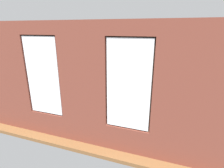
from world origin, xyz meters
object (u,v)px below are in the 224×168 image
at_px(couch_left, 187,114).
at_px(potted_plant_between_couches, 129,119).
at_px(media_console, 46,94).
at_px(potted_plant_beside_window_right, 43,108).
at_px(tv_flatscreen, 44,79).
at_px(couch_by_window, 85,117).
at_px(potted_plant_mid_room_small, 142,93).
at_px(candle_jar, 114,95).
at_px(coffee_table, 114,98).
at_px(table_plant_small, 111,92).
at_px(potted_plant_by_left_couch, 174,95).
at_px(potted_plant_corner_far_left, 198,134).
at_px(potted_plant_corner_near_left, 189,81).
at_px(cup_ceramic, 103,95).
at_px(remote_gray, 124,96).
at_px(potted_plant_foreground_right, 79,70).
at_px(potted_plant_near_tv, 36,93).

relative_size(couch_left, potted_plant_between_couches, 2.73).
xyz_separation_m(media_console, potted_plant_beside_window_right, (-1.13, 1.46, 0.23)).
bearing_deg(tv_flatscreen, couch_by_window, 151.90).
height_order(couch_by_window, potted_plant_mid_room_small, couch_by_window).
bearing_deg(candle_jar, coffee_table, -82.87).
relative_size(couch_by_window, table_plant_small, 6.69).
height_order(potted_plant_beside_window_right, potted_plant_by_left_couch, potted_plant_beside_window_right).
bearing_deg(coffee_table, potted_plant_by_left_couch, -153.68).
relative_size(media_console, tv_flatscreen, 1.02).
bearing_deg(coffee_table, potted_plant_between_couches, 122.19).
xyz_separation_m(table_plant_small, media_console, (2.78, 0.35, -0.34)).
distance_m(potted_plant_corner_far_left, potted_plant_by_left_couch, 2.83).
height_order(potted_plant_beside_window_right, potted_plant_corner_near_left, potted_plant_corner_near_left).
bearing_deg(potted_plant_corner_near_left, cup_ceramic, 35.94).
distance_m(remote_gray, potted_plant_mid_room_small, 0.97).
distance_m(potted_plant_beside_window_right, potted_plant_foreground_right, 3.86).
height_order(couch_by_window, potted_plant_near_tv, potted_plant_near_tv).
height_order(table_plant_small, media_console, table_plant_small).
relative_size(candle_jar, tv_flatscreen, 0.10).
bearing_deg(potted_plant_beside_window_right, coffee_table, -136.58).
xyz_separation_m(couch_left, media_console, (5.49, -0.11, -0.10)).
xyz_separation_m(potted_plant_mid_room_small, potted_plant_between_couches, (-0.09, 2.50, 0.13)).
bearing_deg(candle_jar, potted_plant_corner_far_left, 147.66).
height_order(coffee_table, potted_plant_by_left_couch, potted_plant_by_left_couch).
bearing_deg(potted_plant_beside_window_right, couch_left, -162.77).
distance_m(couch_left, potted_plant_corner_far_left, 1.37).
xyz_separation_m(candle_jar, potted_plant_foreground_right, (2.64, -2.05, 0.31)).
relative_size(media_console, potted_plant_mid_room_small, 2.42).
height_order(couch_left, remote_gray, couch_left).
bearing_deg(coffee_table, tv_flatscreen, 4.71).
distance_m(cup_ceramic, media_console, 2.57).
distance_m(potted_plant_corner_near_left, potted_plant_near_tv, 6.11).
distance_m(candle_jar, potted_plant_between_couches, 1.84).
relative_size(candle_jar, potted_plant_near_tv, 0.11).
height_order(candle_jar, potted_plant_by_left_couch, potted_plant_by_left_couch).
relative_size(couch_by_window, potted_plant_mid_room_small, 3.54).
relative_size(couch_by_window, potted_plant_near_tv, 1.62).
bearing_deg(potted_plant_corner_near_left, potted_plant_mid_room_small, 32.73).
xyz_separation_m(candle_jar, potted_plant_mid_room_small, (-0.89, -0.94, -0.13)).
xyz_separation_m(candle_jar, media_console, (2.94, 0.24, -0.26)).
distance_m(tv_flatscreen, potted_plant_by_left_couch, 5.27).
relative_size(table_plant_small, potted_plant_foreground_right, 0.23).
distance_m(cup_ceramic, potted_plant_beside_window_right, 2.13).
distance_m(potted_plant_between_couches, potted_plant_corner_near_left, 4.03).
xyz_separation_m(couch_by_window, potted_plant_beside_window_right, (1.42, 0.10, 0.12)).
bearing_deg(potted_plant_mid_room_small, coffee_table, 46.49).
distance_m(couch_left, potted_plant_by_left_couch, 1.48).
xyz_separation_m(couch_by_window, table_plant_small, (-0.22, -1.71, 0.24)).
height_order(potted_plant_between_couches, potted_plant_beside_window_right, potted_plant_between_couches).
bearing_deg(couch_left, potted_plant_beside_window_right, -70.08).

